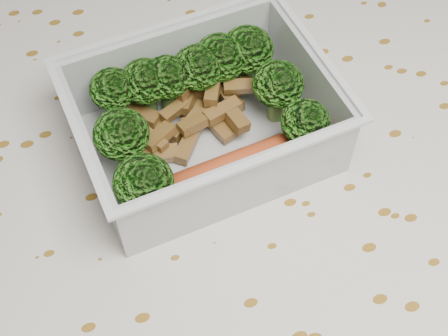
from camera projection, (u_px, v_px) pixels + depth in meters
name	position (u px, v px, depth m)	size (l,w,h in m)	color
dining_table	(217.00, 240.00, 0.51)	(1.40, 0.90, 0.75)	brown
tablecloth	(216.00, 209.00, 0.47)	(1.46, 0.96, 0.19)	silver
lunch_container	(205.00, 126.00, 0.44)	(0.19, 0.15, 0.06)	silver
broccoli_florets	(195.00, 95.00, 0.43)	(0.15, 0.13, 0.05)	#608C3F
meat_pile	(194.00, 116.00, 0.45)	(0.10, 0.06, 0.03)	brown
sausage	(233.00, 169.00, 0.42)	(0.14, 0.04, 0.02)	#BE451F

